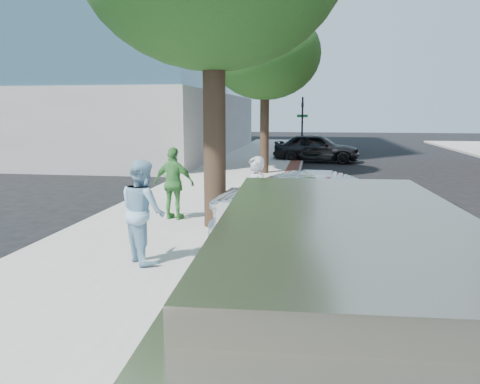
% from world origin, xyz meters
% --- Properties ---
extents(ground, '(120.00, 120.00, 0.00)m').
position_xyz_m(ground, '(0.00, 0.00, 0.00)').
color(ground, black).
rests_on(ground, ground).
extents(sidewalk, '(5.00, 60.00, 0.15)m').
position_xyz_m(sidewalk, '(-1.50, 8.00, 0.07)').
color(sidewalk, '#9E9991').
rests_on(sidewalk, ground).
extents(brick_strip, '(0.60, 60.00, 0.01)m').
position_xyz_m(brick_strip, '(0.70, 8.00, 0.15)').
color(brick_strip, brown).
rests_on(brick_strip, sidewalk).
extents(curb, '(0.10, 60.00, 0.15)m').
position_xyz_m(curb, '(1.05, 8.00, 0.07)').
color(curb, gray).
rests_on(curb, ground).
extents(office_base, '(18.20, 22.20, 4.00)m').
position_xyz_m(office_base, '(-13.00, 22.00, 2.00)').
color(office_base, gray).
rests_on(office_base, ground).
extents(signal_near, '(0.70, 0.15, 3.80)m').
position_xyz_m(signal_near, '(0.90, 22.00, 2.25)').
color(signal_near, black).
rests_on(signal_near, ground).
extents(tree_far, '(4.80, 4.80, 7.14)m').
position_xyz_m(tree_far, '(-0.50, 12.00, 5.30)').
color(tree_far, black).
rests_on(tree_far, sidewalk).
extents(parking_meter, '(0.12, 0.32, 1.47)m').
position_xyz_m(parking_meter, '(0.64, -0.11, 1.21)').
color(parking_meter, gray).
rests_on(parking_meter, sidewalk).
extents(person_gray, '(0.73, 0.78, 1.78)m').
position_xyz_m(person_gray, '(0.51, 0.72, 1.04)').
color(person_gray, '#9D9EA2').
rests_on(person_gray, sidewalk).
extents(person_officer, '(1.14, 1.14, 1.87)m').
position_xyz_m(person_officer, '(-1.31, -0.96, 1.08)').
color(person_officer, '#8DBEDA').
rests_on(person_officer, sidewalk).
extents(person_green, '(1.12, 0.60, 1.82)m').
position_xyz_m(person_green, '(-1.76, 2.42, 1.06)').
color(person_green, '#479A46').
rests_on(person_green, sidewalk).
extents(sedan_silver, '(4.92, 1.96, 1.59)m').
position_xyz_m(sedan_silver, '(2.14, 0.58, 0.80)').
color(sedan_silver, silver).
rests_on(sedan_silver, ground).
extents(bg_car, '(5.05, 2.52, 1.65)m').
position_xyz_m(bg_car, '(1.84, 18.42, 0.83)').
color(bg_car, black).
rests_on(bg_car, ground).
extents(van, '(2.42, 5.67, 2.05)m').
position_xyz_m(van, '(1.92, -4.59, 1.12)').
color(van, gray).
rests_on(van, ground).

